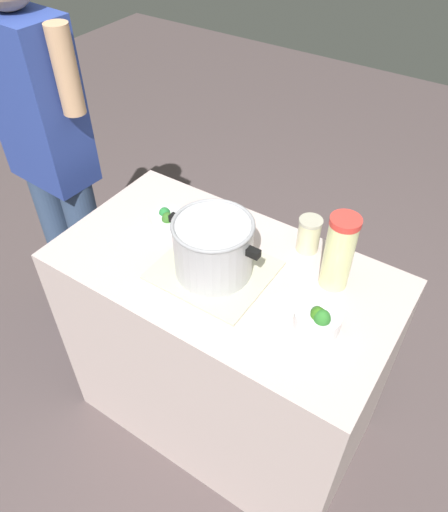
{
  "coord_description": "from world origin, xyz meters",
  "views": [
    {
      "loc": [
        -0.61,
        0.92,
        1.99
      ],
      "look_at": [
        0.0,
        0.0,
        0.95
      ],
      "focal_mm": 34.34,
      "sensor_mm": 36.0,
      "label": 1
    }
  ],
  "objects_px": {
    "cooking_pot": "(213,246)",
    "broccoli_bowl_center": "(318,319)",
    "person_cook": "(52,157)",
    "broccoli_bowl_front": "(168,220)",
    "mason_jar": "(309,235)",
    "lemonade_pitcher": "(339,252)"
  },
  "relations": [
    {
      "from": "cooking_pot",
      "to": "broccoli_bowl_center",
      "type": "xyz_separation_m",
      "value": [
        -0.37,
        0.02,
        -0.07
      ]
    },
    {
      "from": "person_cook",
      "to": "broccoli_bowl_center",
      "type": "bearing_deg",
      "value": 172.28
    },
    {
      "from": "broccoli_bowl_front",
      "to": "mason_jar",
      "type": "bearing_deg",
      "value": -160.64
    },
    {
      "from": "mason_jar",
      "to": "person_cook",
      "type": "xyz_separation_m",
      "value": [
        1.1,
        0.11,
        -0.03
      ]
    },
    {
      "from": "person_cook",
      "to": "lemonade_pitcher",
      "type": "bearing_deg",
      "value": -179.51
    },
    {
      "from": "broccoli_bowl_center",
      "to": "person_cook",
      "type": "distance_m",
      "value": 1.28
    },
    {
      "from": "broccoli_bowl_front",
      "to": "person_cook",
      "type": "relative_size",
      "value": 0.07
    },
    {
      "from": "lemonade_pitcher",
      "to": "mason_jar",
      "type": "distance_m",
      "value": 0.18
    },
    {
      "from": "broccoli_bowl_front",
      "to": "broccoli_bowl_center",
      "type": "height_order",
      "value": "broccoli_bowl_center"
    },
    {
      "from": "lemonade_pitcher",
      "to": "broccoli_bowl_center",
      "type": "relative_size",
      "value": 1.9
    },
    {
      "from": "mason_jar",
      "to": "person_cook",
      "type": "bearing_deg",
      "value": 5.47
    },
    {
      "from": "cooking_pot",
      "to": "mason_jar",
      "type": "bearing_deg",
      "value": -127.51
    },
    {
      "from": "cooking_pot",
      "to": "broccoli_bowl_front",
      "type": "distance_m",
      "value": 0.29
    },
    {
      "from": "mason_jar",
      "to": "broccoli_bowl_center",
      "type": "bearing_deg",
      "value": 121.45
    },
    {
      "from": "cooking_pot",
      "to": "person_cook",
      "type": "height_order",
      "value": "person_cook"
    },
    {
      "from": "broccoli_bowl_center",
      "to": "cooking_pot",
      "type": "bearing_deg",
      "value": -3.21
    },
    {
      "from": "cooking_pot",
      "to": "person_cook",
      "type": "relative_size",
      "value": 0.19
    },
    {
      "from": "cooking_pot",
      "to": "mason_jar",
      "type": "relative_size",
      "value": 2.57
    },
    {
      "from": "cooking_pot",
      "to": "broccoli_bowl_center",
      "type": "relative_size",
      "value": 2.39
    },
    {
      "from": "mason_jar",
      "to": "broccoli_bowl_front",
      "type": "relative_size",
      "value": 1.09
    },
    {
      "from": "cooking_pot",
      "to": "broccoli_bowl_center",
      "type": "bearing_deg",
      "value": 176.79
    },
    {
      "from": "lemonade_pitcher",
      "to": "broccoli_bowl_center",
      "type": "distance_m",
      "value": 0.21
    }
  ]
}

